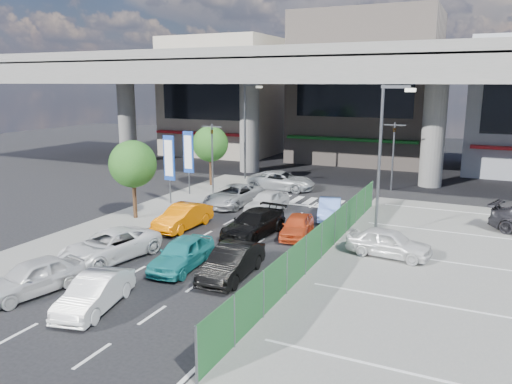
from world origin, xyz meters
The scene contains 29 objects.
ground centered at (0.00, 0.00, 0.00)m, with size 120.00×120.00×0.00m, color black.
parking_lot centered at (11.00, 2.00, 0.03)m, with size 12.00×28.00×0.06m, color slate.
sidewalk_left centered at (-7.00, 4.00, 0.06)m, with size 4.00×30.00×0.12m, color slate.
fence_run centered at (5.30, 1.00, 0.90)m, with size 0.16×22.00×1.80m, color #1C5326, non-canonical shape.
expressway centered at (0.00, 22.00, 8.76)m, with size 64.00×14.00×10.75m.
building_west centered at (-16.00, 31.97, 6.49)m, with size 12.00×10.90×13.00m.
building_center centered at (0.00, 32.97, 7.49)m, with size 14.00×10.90×15.00m.
traffic_light_left centered at (-6.20, 12.00, 3.94)m, with size 1.60×1.24×5.20m.
traffic_light_right centered at (5.50, 19.00, 3.94)m, with size 1.60×1.24×5.20m.
street_lamp_right centered at (7.17, 6.00, 4.77)m, with size 1.65×0.22×8.00m.
street_lamp_left centered at (-6.33, 18.00, 4.77)m, with size 1.65×0.22×8.00m.
signboard_near centered at (-7.20, 7.99, 3.06)m, with size 0.80×0.14×4.70m.
signboard_far centered at (-7.60, 10.99, 3.06)m, with size 0.80×0.14×4.70m.
tree_near centered at (-7.00, 4.00, 3.39)m, with size 2.80×2.80×4.80m.
tree_far centered at (-7.80, 14.50, 3.39)m, with size 2.80×2.80×4.80m.
van_white_back_left centered at (-3.74, -6.42, 0.69)m, with size 1.63×4.05×1.38m, color silver.
hatch_white_back_mid centered at (-0.57, -6.48, 0.64)m, with size 1.35×3.87×1.28m, color white.
sedan_white_mid_left centered at (-3.62, -2.18, 0.69)m, with size 2.29×4.97×1.38m, color white.
taxi_teal_mid centered at (0.02, -1.64, 0.69)m, with size 1.63×4.05×1.38m, color teal.
hatch_black_mid_right centered at (2.54, -1.69, 0.69)m, with size 1.46×4.19×1.38m, color black.
taxi_orange_left centered at (-3.33, 3.59, 0.69)m, with size 1.46×4.19×1.38m, color #DE6400.
sedan_black_mid centered at (0.88, 4.05, 0.69)m, with size 1.93×4.76×1.38m, color black.
taxi_orange_right centered at (3.06, 4.86, 0.61)m, with size 1.44×3.59×1.22m, color #C8431B.
wagon_silver_front_left centered at (-3.24, 9.62, 0.69)m, with size 2.29×4.97×1.38m, color #979A9D.
sedan_white_front_mid centered at (-0.54, 9.05, 0.69)m, with size 1.62×4.04×1.38m, color silver.
kei_truck_front_right centered at (3.56, 9.16, 0.61)m, with size 1.29×3.70×1.22m, color #7199F9.
crossing_wagon_silver centered at (-2.22, 15.60, 0.71)m, with size 2.37×5.14×1.43m, color #9EA2A6.
parked_sedan_white centered at (8.10, 3.65, 0.73)m, with size 1.59×3.94×1.34m, color silver.
traffic_cone centered at (7.03, 3.88, 0.44)m, with size 0.39×0.39×0.77m, color #FC3C0E.
Camera 1 is at (11.86, -19.31, 8.11)m, focal length 35.00 mm.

